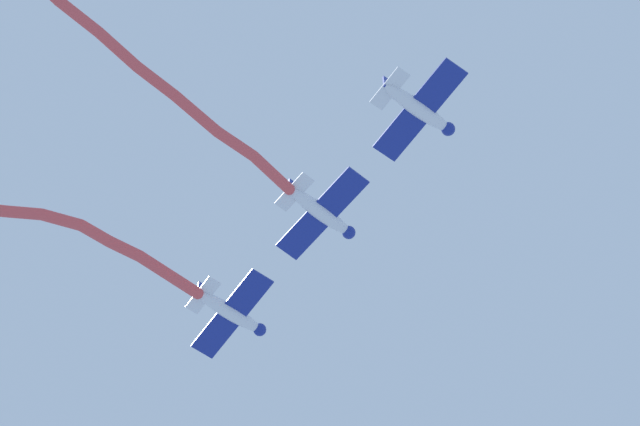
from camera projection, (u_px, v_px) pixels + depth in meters
airplane_lead at (419, 109)px, 81.72m from camera, size 6.94×5.20×1.73m
airplane_left_wing at (322, 212)px, 85.22m from camera, size 6.86×5.10×1.73m
smoke_trail_left_wing at (139, 64)px, 82.03m from camera, size 1.38×23.29×3.98m
airplane_right_wing at (231, 313)px, 88.17m from camera, size 6.95×5.21×1.73m
smoke_trail_right_wing at (89, 239)px, 85.85m from camera, size 5.14×14.76×1.29m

